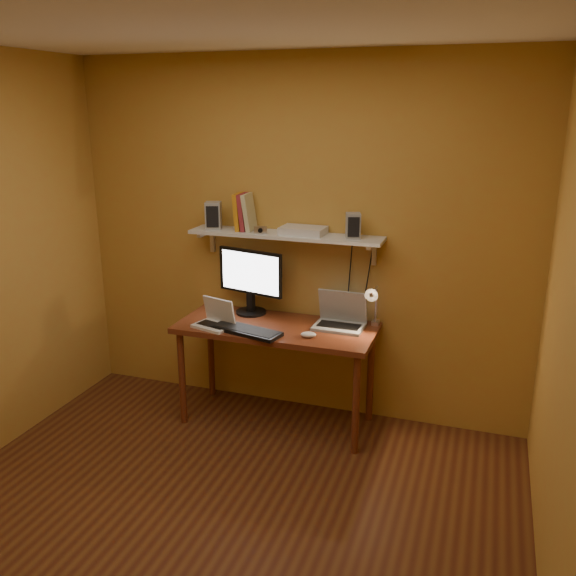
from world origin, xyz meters
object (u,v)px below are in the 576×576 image
(laptop, at_px, (341,317))
(netbook, at_px, (216,319))
(router, at_px, (303,231))
(shelf_camera, at_px, (260,230))
(mouse, at_px, (308,335))
(speaker_right, at_px, (353,226))
(desk, at_px, (276,337))
(desk_lamp, at_px, (373,301))
(speaker_left, at_px, (213,215))
(keyboard, at_px, (246,331))
(wall_shelf, at_px, (285,235))
(monitor, at_px, (250,278))

(laptop, bearing_deg, netbook, -160.07)
(laptop, bearing_deg, router, 167.39)
(laptop, relative_size, router, 1.13)
(shelf_camera, bearing_deg, mouse, -31.30)
(laptop, relative_size, shelf_camera, 3.73)
(laptop, height_order, speaker_right, speaker_right)
(desk, bearing_deg, desk_lamp, 10.81)
(speaker_left, xyz_separation_m, shelf_camera, (0.39, -0.06, -0.07))
(desk_lamp, xyz_separation_m, speaker_right, (-0.17, 0.06, 0.50))
(mouse, xyz_separation_m, shelf_camera, (-0.44, 0.27, 0.63))
(speaker_left, xyz_separation_m, router, (0.68, 0.03, -0.07))
(netbook, xyz_separation_m, mouse, (0.68, 0.00, -0.04))
(keyboard, xyz_separation_m, speaker_left, (-0.40, 0.38, 0.71))
(wall_shelf, relative_size, keyboard, 2.80)
(desk, xyz_separation_m, netbook, (-0.40, -0.15, 0.14))
(mouse, bearing_deg, wall_shelf, 119.11)
(laptop, height_order, mouse, laptop)
(speaker_right, xyz_separation_m, shelf_camera, (-0.65, -0.06, -0.06))
(keyboard, relative_size, speaker_left, 2.54)
(keyboard, height_order, speaker_left, speaker_left)
(netbook, bearing_deg, wall_shelf, 56.88)
(speaker_left, bearing_deg, wall_shelf, -16.10)
(monitor, xyz_separation_m, router, (0.40, 0.01, 0.38))
(desk, bearing_deg, wall_shelf, 90.00)
(keyboard, distance_m, router, 0.80)
(netbook, relative_size, keyboard, 0.61)
(netbook, height_order, mouse, netbook)
(keyboard, relative_size, mouse, 4.75)
(wall_shelf, height_order, mouse, wall_shelf)
(desk, distance_m, speaker_right, 0.95)
(laptop, bearing_deg, keyboard, -148.93)
(wall_shelf, distance_m, speaker_left, 0.56)
(desk, distance_m, netbook, 0.45)
(wall_shelf, distance_m, shelf_camera, 0.18)
(mouse, xyz_separation_m, speaker_right, (0.21, 0.33, 0.69))
(speaker_right, distance_m, router, 0.37)
(laptop, height_order, netbook, laptop)
(wall_shelf, height_order, monitor, wall_shelf)
(monitor, xyz_separation_m, desk_lamp, (0.93, -0.07, -0.06))
(speaker_left, bearing_deg, router, -15.52)
(mouse, relative_size, router, 0.34)
(netbook, bearing_deg, desk_lamp, 30.73)
(desk_lamp, relative_size, speaker_left, 1.90)
(monitor, height_order, shelf_camera, shelf_camera)
(wall_shelf, relative_size, netbook, 4.62)
(laptop, bearing_deg, desk, -162.04)
(speaker_left, bearing_deg, shelf_camera, -26.27)
(desk, bearing_deg, keyboard, -125.99)
(desk, xyz_separation_m, desk_lamp, (0.66, 0.13, 0.29))
(laptop, height_order, router, router)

